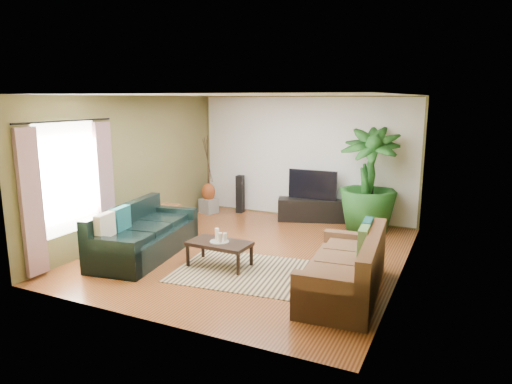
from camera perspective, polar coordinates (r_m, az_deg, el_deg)
The scene contains 28 objects.
floor at distance 8.03m, azimuth -0.61°, elevation -7.62°, with size 5.50×5.50×0.00m, color brown.
ceiling at distance 7.58m, azimuth -0.66°, elevation 12.03°, with size 5.50×5.50×0.00m, color white.
wall_back at distance 10.21m, azimuth 6.12°, elevation 4.27°, with size 5.00×5.00×0.00m, color brown.
wall_front at distance 5.40m, azimuth -13.46°, elevation -2.61°, with size 5.00×5.00×0.00m, color brown.
wall_left at distance 9.05m, azimuth -15.06°, elevation 2.99°, with size 5.50×5.50×0.00m, color brown.
wall_right at distance 6.99m, azimuth 18.15°, elevation 0.35°, with size 5.50×5.50×0.00m, color brown.
backwall_panel at distance 10.20m, azimuth 6.10°, elevation 4.27°, with size 4.90×4.90×0.00m, color white.
window_pane at distance 7.89m, azimuth -22.44°, elevation 1.65°, with size 1.80×1.80×0.00m, color white.
curtain_near at distance 7.42m, azimuth -26.27°, elevation -1.23°, with size 0.08×0.35×2.20m, color gray.
curtain_far at distance 8.41m, azimuth -18.34°, elevation 0.78°, with size 0.08×0.35×2.20m, color gray.
curtain_rod at distance 7.76m, azimuth -22.71°, elevation 8.18°, with size 0.03×0.03×1.90m, color black.
sofa_left at distance 8.04m, azimuth -13.70°, elevation -4.75°, with size 2.24×0.96×0.85m, color black.
sofa_right at distance 6.43m, azimuth 10.90°, elevation -8.82°, with size 2.06×0.93×0.85m, color brown.
area_rug at distance 7.18m, azimuth -0.78°, elevation -9.97°, with size 2.27×1.61×0.01m, color tan.
coffee_table at distance 7.39m, azimuth -4.57°, elevation -7.72°, with size 0.99×0.54×0.40m, color black.
candle_tray at distance 7.33m, azimuth -4.60°, elevation -6.18°, with size 0.31×0.31×0.01m, color gray.
candle_tall at distance 7.35m, azimuth -4.90°, elevation -5.27°, with size 0.06×0.06×0.20m, color beige.
candle_mid at distance 7.25m, azimuth -4.49°, elevation -5.69°, with size 0.06×0.06×0.15m, color beige.
candle_short at distance 7.32m, azimuth -3.89°, elevation -5.61°, with size 0.06×0.06×0.13m, color beige.
tv_stand at distance 10.09m, azimuth 7.00°, elevation -2.22°, with size 1.47×0.44×0.49m, color black.
television at distance 9.97m, azimuth 7.08°, elevation 0.92°, with size 1.08×0.06×0.64m, color black.
speaker_left at distance 10.71m, azimuth -1.99°, elevation -0.26°, with size 0.16×0.18×0.88m, color black.
speaker_right at distance 9.62m, azimuth 13.78°, elevation -1.62°, with size 0.18×0.20×0.99m, color black.
potted_plant at distance 9.40m, azimuth 13.86°, elevation 1.48°, with size 1.17×1.17×2.09m, color #194818.
plant_pot at distance 9.59m, azimuth 13.60°, elevation -3.78°, with size 0.39×0.39×0.30m, color black.
pedestal at distance 10.77m, azimuth -5.93°, elevation -1.71°, with size 0.34×0.34×0.34m, color gray.
vase at distance 10.70m, azimuth -5.96°, elevation -0.01°, with size 0.31×0.31×0.44m, color brown.
side_table at distance 9.61m, azimuth -11.07°, elevation -3.08°, with size 0.45×0.45×0.48m, color brown.
Camera 1 is at (3.30, -6.82, 2.65)m, focal length 32.00 mm.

